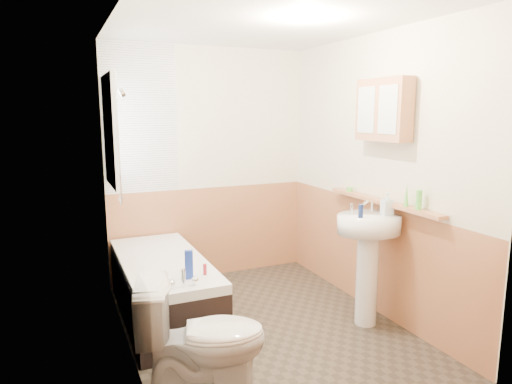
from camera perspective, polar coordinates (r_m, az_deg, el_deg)
floor at (r=4.08m, az=0.89°, el=-16.46°), size 2.80×2.80×0.00m
ceiling at (r=3.72m, az=1.00°, el=20.56°), size 2.80×2.80×0.00m
wall_back at (r=5.00m, az=-5.87°, el=3.42°), size 2.20×0.02×2.50m
wall_front at (r=2.51m, az=14.60°, el=-3.39°), size 2.20×0.02×2.50m
wall_left at (r=3.39m, az=-16.34°, el=-0.05°), size 0.02×2.80×2.50m
wall_right at (r=4.28m, az=14.56°, el=2.04°), size 0.02×2.80×2.50m
wainscot_right at (r=4.43m, az=13.91°, el=-7.62°), size 0.01×2.80×1.00m
wainscot_front at (r=2.80m, az=13.60°, el=-18.43°), size 2.20×0.01×1.00m
wainscot_back at (r=5.12m, az=-5.65°, el=-4.98°), size 2.20×0.01×1.00m
tile_cladding_left at (r=3.39m, az=-15.97°, el=-0.03°), size 0.01×2.80×2.50m
tile_return_back at (r=4.77m, az=-14.29°, el=8.87°), size 0.75×0.01×1.50m
window at (r=4.30m, az=-17.71°, el=7.28°), size 0.03×0.79×0.99m
bathtub at (r=4.23m, az=-11.51°, el=-11.51°), size 0.70×1.63×0.68m
shower_riser at (r=3.93m, az=-16.76°, el=7.84°), size 0.10×0.07×1.10m
toilet at (r=3.05m, az=-6.66°, el=-17.87°), size 0.90×0.66×0.79m
sink at (r=4.00m, az=13.85°, el=-6.69°), size 0.57×0.46×1.09m
pine_shelf at (r=4.11m, az=15.42°, el=-1.16°), size 0.10×1.39×0.03m
medicine_cabinet at (r=4.02m, az=15.63°, el=9.86°), size 0.15×0.58×0.52m
foam_can at (r=3.77m, az=19.70°, el=-0.92°), size 0.05×0.05×0.16m
green_bottle at (r=3.87m, az=18.31°, el=-0.32°), size 0.04×0.04×0.19m
black_jar at (r=4.48m, az=11.61°, el=0.34°), size 0.06×0.06×0.04m
soap_bottle at (r=3.97m, az=16.05°, el=-2.12°), size 0.12×0.20×0.09m
clear_bottle at (r=3.80m, az=12.96°, el=-2.34°), size 0.05×0.05×0.11m
blue_gel at (r=3.61m, az=-8.38°, el=-8.96°), size 0.07×0.06×0.23m
cream_jar at (r=3.49m, az=-12.43°, el=-11.36°), size 0.08×0.08×0.05m
orange_bottle at (r=3.70m, az=-6.41°, el=-9.60°), size 0.03×0.03×0.09m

